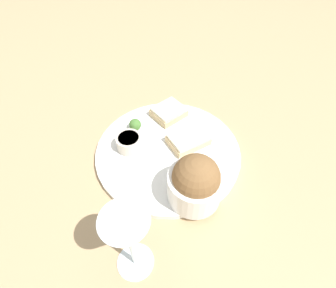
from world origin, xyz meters
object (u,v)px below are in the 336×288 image
at_px(cheese_toast_near, 188,139).
at_px(cheese_toast_far, 169,112).
at_px(wine_glass, 128,234).
at_px(salad_bowl, 195,182).
at_px(sauce_ramekin, 129,142).

distance_m(cheese_toast_near, cheese_toast_far, 0.11).
bearing_deg(wine_glass, cheese_toast_far, -114.32).
distance_m(salad_bowl, sauce_ramekin, 0.19).
distance_m(cheese_toast_near, wine_glass, 0.30).
xyz_separation_m(salad_bowl, sauce_ramekin, (0.10, -0.16, -0.03)).
bearing_deg(cheese_toast_near, salad_bowl, 76.58).
distance_m(salad_bowl, wine_glass, 0.18).
height_order(sauce_ramekin, cheese_toast_near, sauce_ramekin).
relative_size(salad_bowl, wine_glass, 0.66).
height_order(cheese_toast_far, wine_glass, wine_glass).
relative_size(salad_bowl, cheese_toast_near, 1.05).
bearing_deg(sauce_ramekin, salad_bowl, 122.77).
xyz_separation_m(cheese_toast_far, wine_glass, (0.15, 0.34, 0.10)).
distance_m(cheese_toast_far, wine_glass, 0.38).
relative_size(sauce_ramekin, cheese_toast_far, 0.58).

